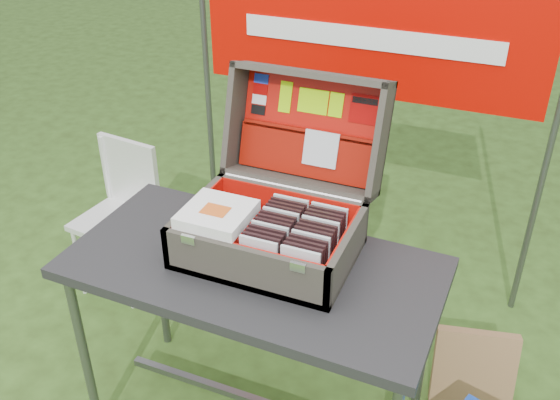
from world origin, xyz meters
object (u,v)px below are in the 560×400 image
at_px(chair, 116,223).
at_px(cardboard_box, 474,370).
at_px(table, 255,349).
at_px(suitcase, 275,180).

distance_m(chair, cardboard_box, 1.84).
distance_m(table, suitcase, 0.69).
bearing_deg(suitcase, table, -103.79).
distance_m(suitcase, chair, 1.34).
xyz_separation_m(suitcase, chair, (-1.06, 0.43, -0.70)).
bearing_deg(cardboard_box, chair, 164.74).
xyz_separation_m(chair, cardboard_box, (1.82, -0.10, -0.21)).
distance_m(table, chair, 1.17).
distance_m(table, cardboard_box, 0.94).
height_order(table, cardboard_box, table).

